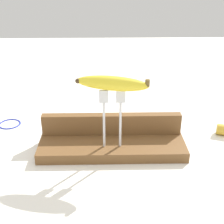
# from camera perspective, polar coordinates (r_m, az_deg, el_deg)

# --- Properties ---
(ground_plane) EXTENTS (3.00, 3.00, 0.00)m
(ground_plane) POSITION_cam_1_polar(r_m,az_deg,el_deg) (0.97, 0.00, -7.00)
(ground_plane) COLOR white
(wooden_board) EXTENTS (0.43, 0.14, 0.03)m
(wooden_board) POSITION_cam_1_polar(r_m,az_deg,el_deg) (0.96, 0.00, -6.22)
(wooden_board) COLOR brown
(wooden_board) RESTS_ON ground
(board_backstop) EXTENTS (0.42, 0.03, 0.07)m
(board_backstop) POSITION_cam_1_polar(r_m,az_deg,el_deg) (0.98, -0.07, -2.15)
(board_backstop) COLOR brown
(board_backstop) RESTS_ON wooden_board
(fork_stand_center) EXTENTS (0.07, 0.01, 0.17)m
(fork_stand_center) POSITION_cam_1_polar(r_m,az_deg,el_deg) (0.88, 0.03, -0.29)
(fork_stand_center) COLOR silver
(fork_stand_center) RESTS_ON wooden_board
(banana_raised_center) EXTENTS (0.20, 0.08, 0.04)m
(banana_raised_center) POSITION_cam_1_polar(r_m,az_deg,el_deg) (0.85, 0.03, 5.13)
(banana_raised_center) COLOR yellow
(banana_raised_center) RESTS_ON fork_stand_center
(banana_chunk_near) EXTENTS (0.05, 0.05, 0.04)m
(banana_chunk_near) POSITION_cam_1_polar(r_m,az_deg,el_deg) (1.11, 19.22, -3.00)
(banana_chunk_near) COLOR gold
(banana_chunk_near) RESTS_ON ground
(wire_coil) EXTENTS (0.08, 0.08, 0.01)m
(wire_coil) POSITION_cam_1_polar(r_m,az_deg,el_deg) (1.17, -17.77, -1.96)
(wire_coil) COLOR #1E2DA5
(wire_coil) RESTS_ON ground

